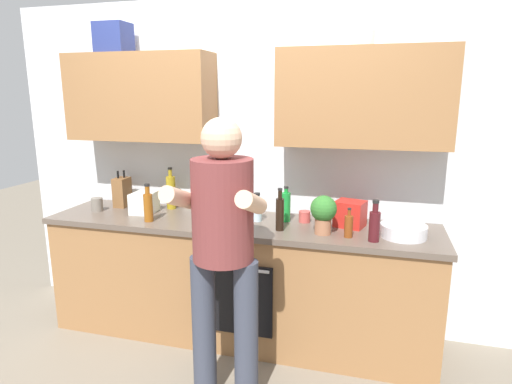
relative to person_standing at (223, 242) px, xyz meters
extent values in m
plane|color=#756B5B|center=(-0.15, 0.72, -1.00)|extent=(12.00, 12.00, 0.00)
cube|color=silver|center=(-0.15, 1.08, 0.25)|extent=(4.00, 0.06, 2.50)
cube|color=olive|center=(-0.98, 0.89, 0.78)|extent=(1.14, 0.32, 0.65)
cube|color=olive|center=(0.68, 0.89, 0.78)|extent=(1.14, 0.32, 0.65)
cylinder|color=silver|center=(0.60, 0.89, 1.15)|extent=(0.27, 0.27, 0.10)
cube|color=navy|center=(-1.18, 0.89, 1.21)|extent=(0.24, 0.20, 0.22)
cube|color=olive|center=(-0.15, 0.72, -0.57)|extent=(2.80, 0.60, 0.86)
cube|color=brown|center=(-0.15, 0.72, -0.12)|extent=(2.84, 0.64, 0.04)
cube|color=black|center=(-0.09, 0.41, -0.55)|extent=(0.56, 0.02, 0.50)
cylinder|color=silver|center=(-0.09, 0.39, -0.32)|extent=(0.52, 0.02, 0.02)
cylinder|color=#383D4C|center=(-0.13, 0.01, -0.55)|extent=(0.14, 0.14, 0.90)
cylinder|color=#383D4C|center=(0.13, 0.01, -0.55)|extent=(0.14, 0.14, 0.90)
cylinder|color=brown|center=(0.00, 0.01, 0.18)|extent=(0.34, 0.34, 0.57)
sphere|color=#D8AD8C|center=(0.00, 0.01, 0.58)|extent=(0.22, 0.22, 0.22)
cylinder|color=#D8AD8C|center=(-0.20, -0.11, 0.27)|extent=(0.09, 0.31, 0.19)
cylinder|color=#D8AD8C|center=(0.20, -0.11, 0.27)|extent=(0.09, 0.31, 0.19)
cylinder|color=#471419|center=(0.81, 0.54, -0.01)|extent=(0.07, 0.07, 0.19)
cylinder|color=#471419|center=(0.81, 0.54, 0.12)|extent=(0.04, 0.04, 0.06)
cylinder|color=black|center=(0.81, 0.54, 0.16)|extent=(0.04, 0.04, 0.02)
cylinder|color=black|center=(0.19, 0.60, 0.01)|extent=(0.06, 0.06, 0.22)
cylinder|color=black|center=(0.19, 0.60, 0.15)|extent=(0.03, 0.03, 0.06)
cylinder|color=black|center=(0.19, 0.60, 0.19)|extent=(0.03, 0.03, 0.01)
cylinder|color=brown|center=(0.65, 0.58, -0.03)|extent=(0.05, 0.05, 0.14)
cylinder|color=brown|center=(0.65, 0.58, 0.06)|extent=(0.02, 0.02, 0.04)
cylinder|color=black|center=(0.65, 0.58, 0.09)|extent=(0.02, 0.02, 0.01)
cylinder|color=olive|center=(-0.77, 0.93, 0.03)|extent=(0.07, 0.07, 0.26)
cylinder|color=olive|center=(-0.77, 0.93, 0.19)|extent=(0.03, 0.03, 0.06)
cylinder|color=black|center=(-0.77, 0.93, 0.23)|extent=(0.03, 0.03, 0.01)
cylinder|color=#8C4C14|center=(-0.77, 0.55, 0.00)|extent=(0.07, 0.07, 0.20)
cylinder|color=#8C4C14|center=(-0.77, 0.55, 0.13)|extent=(0.03, 0.03, 0.06)
cylinder|color=black|center=(-0.77, 0.55, 0.17)|extent=(0.04, 0.04, 0.02)
cylinder|color=#198C33|center=(0.19, 0.82, 0.01)|extent=(0.07, 0.07, 0.21)
cylinder|color=#198C33|center=(0.19, 0.82, 0.13)|extent=(0.03, 0.03, 0.03)
cylinder|color=black|center=(0.19, 0.82, 0.15)|extent=(0.03, 0.03, 0.01)
cylinder|color=red|center=(-0.15, 0.57, 0.02)|extent=(0.07, 0.07, 0.24)
cylinder|color=red|center=(-0.15, 0.57, 0.17)|extent=(0.03, 0.03, 0.04)
cylinder|color=black|center=(-0.15, 0.57, 0.20)|extent=(0.03, 0.03, 0.01)
cylinder|color=silver|center=(-0.02, 0.77, -0.02)|extent=(0.07, 0.07, 0.16)
cylinder|color=silver|center=(-0.02, 0.77, 0.08)|extent=(0.04, 0.04, 0.03)
cylinder|color=black|center=(-0.02, 0.77, 0.10)|extent=(0.04, 0.04, 0.02)
cylinder|color=slate|center=(-1.30, 0.70, -0.05)|extent=(0.09, 0.09, 0.10)
cylinder|color=#BF4C47|center=(0.32, 0.84, -0.06)|extent=(0.08, 0.08, 0.08)
cylinder|color=silver|center=(0.99, 0.68, -0.06)|extent=(0.29, 0.29, 0.08)
cube|color=brown|center=(-1.19, 0.88, 0.02)|extent=(0.10, 0.14, 0.24)
cylinder|color=black|center=(-1.20, 0.86, 0.17)|extent=(0.02, 0.02, 0.06)
cylinder|color=black|center=(-1.17, 0.90, 0.17)|extent=(0.02, 0.02, 0.06)
cylinder|color=#9E6647|center=(0.48, 0.60, -0.05)|extent=(0.11, 0.11, 0.10)
sphere|color=#2D6B28|center=(0.48, 0.60, 0.07)|extent=(0.17, 0.17, 0.17)
cube|color=red|center=(0.64, 0.82, -0.01)|extent=(0.23, 0.21, 0.18)
cube|color=beige|center=(-0.36, 0.77, 0.02)|extent=(0.17, 0.17, 0.23)
cube|color=silver|center=(-0.92, 0.76, -0.02)|extent=(0.17, 0.22, 0.16)
camera|label=1|loc=(0.79, -2.15, 0.80)|focal=30.53mm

